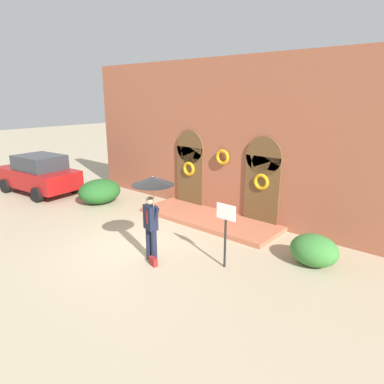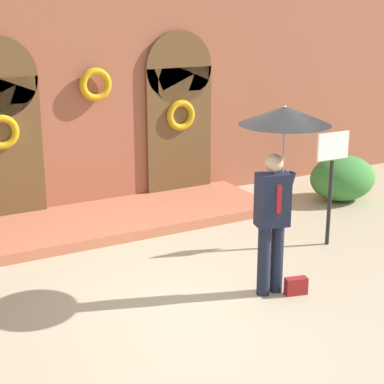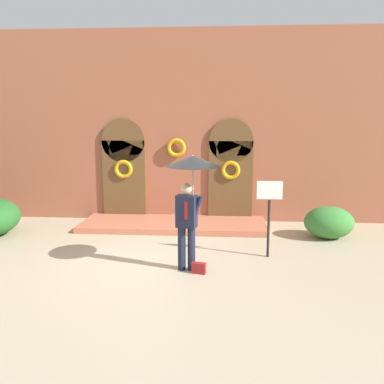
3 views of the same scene
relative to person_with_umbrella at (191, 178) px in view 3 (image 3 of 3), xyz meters
The scene contains 6 objects.
ground_plane 2.08m from the person_with_umbrella, 158.18° to the left, with size 80.00×80.00×0.00m, color tan.
building_facade 4.59m from the person_with_umbrella, 99.71° to the left, with size 14.00×2.30×5.60m.
person_with_umbrella is the anchor object (origin of this frame).
handbag 1.82m from the person_with_umbrella, 50.28° to the right, with size 0.28×0.12×0.22m, color maroon.
sign_post 2.05m from the person_with_umbrella, 30.09° to the left, with size 0.56×0.06×1.72m.
shrub_right 4.49m from the person_with_umbrella, 37.48° to the left, with size 1.26×1.04×0.83m, color #387A33.
Camera 3 is at (1.41, -8.67, 3.13)m, focal length 40.00 mm.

